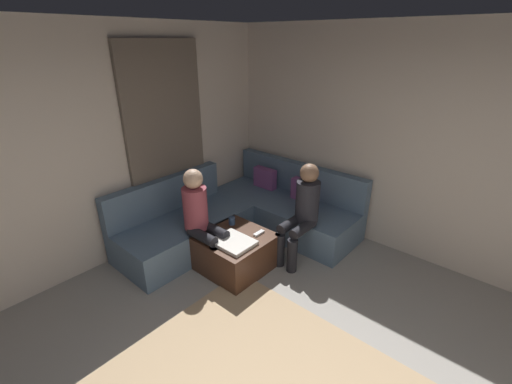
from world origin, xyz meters
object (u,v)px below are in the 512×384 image
ottoman (235,252)px  person_on_couch_side (201,216)px  game_remote (259,233)px  person_on_couch_back (302,210)px  sectional_couch (243,215)px  coffee_mug (232,221)px

ottoman → person_on_couch_side: (-0.30, -0.22, 0.45)m
game_remote → person_on_couch_back: bearing=58.4°
ottoman → game_remote: (0.18, 0.22, 0.22)m
sectional_couch → person_on_couch_side: bearing=-80.0°
sectional_couch → ottoman: 0.77m
coffee_mug → sectional_couch: bearing=117.5°
ottoman → person_on_couch_back: 0.93m
ottoman → game_remote: size_ratio=5.07×
sectional_couch → coffee_mug: size_ratio=26.84×
game_remote → ottoman: bearing=-129.3°
person_on_couch_back → coffee_mug: bearing=36.2°
person_on_couch_side → person_on_couch_back: bearing=139.5°
game_remote → person_on_couch_back: 0.58m
sectional_couch → ottoman: size_ratio=3.36×
sectional_couch → game_remote: size_ratio=17.00×
person_on_couch_back → person_on_couch_side: 1.18m
coffee_mug → person_on_couch_side: (-0.08, -0.40, 0.19)m
sectional_couch → person_on_couch_back: (0.91, 0.06, 0.38)m
ottoman → game_remote: game_remote is taller
coffee_mug → person_on_couch_side: size_ratio=0.08×
sectional_couch → person_on_couch_side: (0.15, -0.84, 0.38)m
person_on_couch_back → sectional_couch: bearing=3.5°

